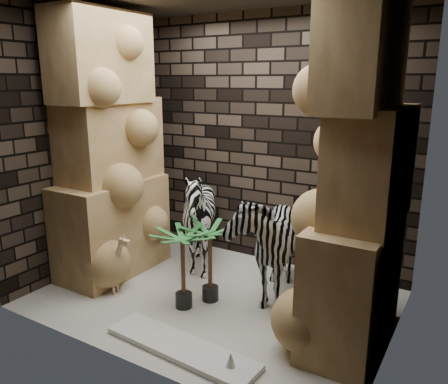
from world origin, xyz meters
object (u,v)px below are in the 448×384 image
Objects in this scene: palm_front at (210,263)px; zebra_left at (199,224)px; zebra_right at (266,232)px; giraffe_toy at (107,262)px; palm_back at (183,269)px; surfboard at (181,348)px.

zebra_left is at bearing 132.62° from palm_front.
giraffe_toy is at bearing -168.77° from zebra_right.
palm_front is (-0.43, -0.41, -0.29)m from zebra_right.
giraffe_toy is at bearing -158.16° from palm_front.
palm_back is 0.57× the size of surfboard.
zebra_left reaches higher than giraffe_toy.
zebra_left is 0.78m from palm_front.
palm_back is at bearing -148.71° from zebra_right.
surfboard is at bearing -55.58° from palm_back.
palm_back reaches higher than surfboard.
zebra_right is 1.46m from surfboard.
zebra_left reaches higher than surfboard.
palm_back is (0.36, -0.82, -0.17)m from zebra_left.
giraffe_toy is at bearing -106.00° from zebra_left.
surfboard is (-0.15, -1.29, -0.68)m from zebra_right.
palm_back is (-0.57, -0.67, -0.30)m from zebra_right.
giraffe_toy is at bearing -170.09° from palm_back.
palm_back is (0.89, 0.16, 0.06)m from giraffe_toy.
zebra_right is 0.93m from palm_back.
zebra_left is 1.56× the size of palm_back.
palm_front is at bearing 60.31° from palm_back.
zebra_left is at bearing 122.21° from surfboard.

